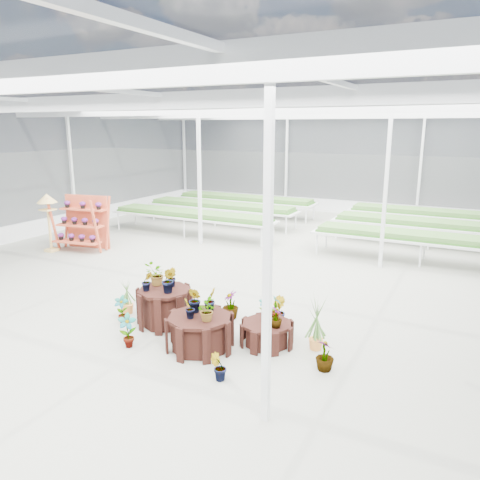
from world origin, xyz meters
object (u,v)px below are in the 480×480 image
at_px(plinth_mid, 200,332).
at_px(plinth_tall, 165,307).
at_px(plinth_low, 267,334).
at_px(shelf_rack, 81,224).
at_px(bird_table, 49,223).

bearing_deg(plinth_mid, plinth_tall, 153.43).
bearing_deg(plinth_low, shelf_rack, 156.76).
distance_m(plinth_mid, shelf_rack, 8.21).
bearing_deg(plinth_tall, shelf_rack, 148.72).
height_order(plinth_tall, plinth_low, plinth_tall).
xyz_separation_m(plinth_tall, plinth_low, (2.20, 0.10, -0.16)).
relative_size(plinth_tall, plinth_low, 1.15).
distance_m(plinth_tall, plinth_low, 2.21).
bearing_deg(shelf_rack, plinth_low, -33.42).
xyz_separation_m(plinth_low, bird_table, (-8.84, 2.89, 0.72)).
relative_size(shelf_rack, bird_table, 0.94).
bearing_deg(bird_table, shelf_rack, 39.02).
bearing_deg(plinth_low, plinth_tall, -177.40).
relative_size(plinth_mid, plinth_low, 1.25).
height_order(plinth_low, shelf_rack, shelf_rack).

